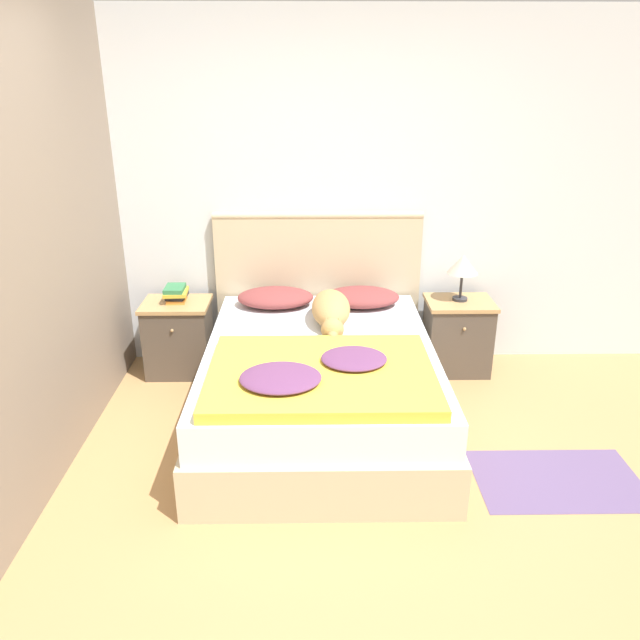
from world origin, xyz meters
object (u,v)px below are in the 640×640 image
object	(u,v)px
nightstand_right	(458,336)
pillow_left	(276,297)
book_stack	(176,293)
pillow_right	(362,297)
table_lamp	(463,266)
nightstand_left	(179,337)
bed	(320,386)
dog	(332,310)

from	to	relation	value
nightstand_right	pillow_left	world-z (taller)	pillow_left
pillow_left	book_stack	size ratio (longest dim) A/B	2.49
pillow_left	pillow_right	size ratio (longest dim) A/B	1.00
pillow_left	table_lamp	size ratio (longest dim) A/B	1.60
nightstand_left	nightstand_right	world-z (taller)	same
bed	book_stack	distance (m)	1.36
bed	nightstand_left	distance (m)	1.30
dog	table_lamp	size ratio (longest dim) A/B	2.21
bed	pillow_right	size ratio (longest dim) A/B	3.53
pillow_left	table_lamp	bearing A→B (deg)	2.38
nightstand_left	pillow_left	xyz separation A→B (m)	(0.73, -0.04, 0.33)
pillow_right	book_stack	size ratio (longest dim) A/B	2.49
bed	nightstand_left	xyz separation A→B (m)	(-1.04, 0.77, 0.01)
book_stack	table_lamp	xyz separation A→B (m)	(2.08, -0.01, 0.20)
pillow_right	bed	bearing A→B (deg)	-113.06
pillow_right	book_stack	distance (m)	1.35
dog	pillow_left	bearing A→B (deg)	138.56
pillow_left	bed	bearing A→B (deg)	-66.94
bed	dog	world-z (taller)	dog
dog	table_lamp	distance (m)	1.06
table_lamp	book_stack	bearing A→B (deg)	179.73
pillow_right	dog	world-z (taller)	dog
nightstand_right	table_lamp	distance (m)	0.54
nightstand_left	pillow_right	xyz separation A→B (m)	(1.35, -0.04, 0.33)
table_lamp	pillow_left	bearing A→B (deg)	-177.62
nightstand_right	pillow_right	distance (m)	0.80
dog	book_stack	distance (m)	1.19
nightstand_left	table_lamp	bearing A→B (deg)	0.48
pillow_left	book_stack	world-z (taller)	book_stack
bed	pillow_left	world-z (taller)	pillow_left
bed	pillow_left	distance (m)	0.86
dog	pillow_right	bearing A→B (deg)	56.39
table_lamp	nightstand_right	bearing A→B (deg)	-90.00
bed	nightstand_left	world-z (taller)	nightstand_left
dog	nightstand_left	bearing A→B (deg)	161.09
bed	dog	distance (m)	0.54
bed	book_stack	xyz separation A→B (m)	(-1.04, 0.80, 0.35)
nightstand_left	book_stack	xyz separation A→B (m)	(0.00, 0.03, 0.34)
nightstand_left	bed	bearing A→B (deg)	-36.43
dog	book_stack	xyz separation A→B (m)	(-1.12, 0.41, -0.02)
pillow_right	dog	distance (m)	0.42
bed	table_lamp	distance (m)	1.42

